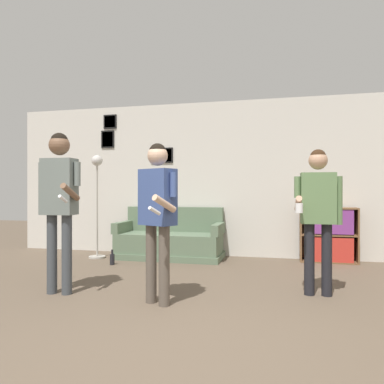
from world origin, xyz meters
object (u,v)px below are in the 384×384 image
at_px(couch, 170,241).
at_px(person_player_foreground_center, 157,206).
at_px(floor_lamp, 97,190).
at_px(person_player_foreground_left, 59,194).
at_px(person_watcher_holding_cup, 318,207).
at_px(bottle_on_floor, 112,259).
at_px(bookshelf, 328,235).

xyz_separation_m(couch, person_player_foreground_center, (0.63, -2.53, 0.70)).
height_order(floor_lamp, person_player_foreground_center, floor_lamp).
distance_m(floor_lamp, person_player_foreground_center, 2.89).
xyz_separation_m(floor_lamp, person_player_foreground_left, (0.66, -2.13, -0.05)).
height_order(person_player_foreground_center, person_watcher_holding_cup, person_player_foreground_center).
distance_m(floor_lamp, person_player_foreground_left, 2.23).
bearing_deg(couch, floor_lamp, -165.95).
height_order(couch, bottle_on_floor, couch).
distance_m(floor_lamp, person_watcher_holding_cup, 3.75).
relative_size(floor_lamp, person_player_foreground_center, 1.08).
distance_m(couch, bookshelf, 2.58).
height_order(bookshelf, person_watcher_holding_cup, person_watcher_holding_cup).
bearing_deg(person_watcher_holding_cup, bookshelf, 80.39).
xyz_separation_m(bookshelf, person_player_foreground_left, (-3.10, -2.63, 0.67)).
distance_m(bookshelf, person_player_foreground_center, 3.39).
bearing_deg(couch, person_player_foreground_left, -102.59).
bearing_deg(floor_lamp, person_player_foreground_left, -72.79).
bearing_deg(bottle_on_floor, floor_lamp, 136.10).
xyz_separation_m(person_player_foreground_left, bottle_on_floor, (-0.15, 1.63, -1.01)).
bearing_deg(bookshelf, couch, -175.55).
relative_size(couch, bookshelf, 2.05).
xyz_separation_m(bookshelf, bottle_on_floor, (-3.25, -0.99, -0.34)).
distance_m(couch, floor_lamp, 1.51).
xyz_separation_m(floor_lamp, person_watcher_holding_cup, (3.42, -1.53, -0.19)).
xyz_separation_m(person_player_foreground_center, person_watcher_holding_cup, (1.59, 0.70, -0.02)).
bearing_deg(person_player_foreground_left, person_player_foreground_center, -5.09).
distance_m(floor_lamp, bottle_on_floor, 1.28).
bearing_deg(couch, bottle_on_floor, -131.06).
xyz_separation_m(person_player_foreground_left, person_player_foreground_center, (1.17, -0.10, -0.12)).
xyz_separation_m(person_player_foreground_center, bottle_on_floor, (-1.32, 1.74, -0.89)).
bearing_deg(person_player_foreground_left, bookshelf, 40.22).
distance_m(couch, person_player_foreground_center, 2.70).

